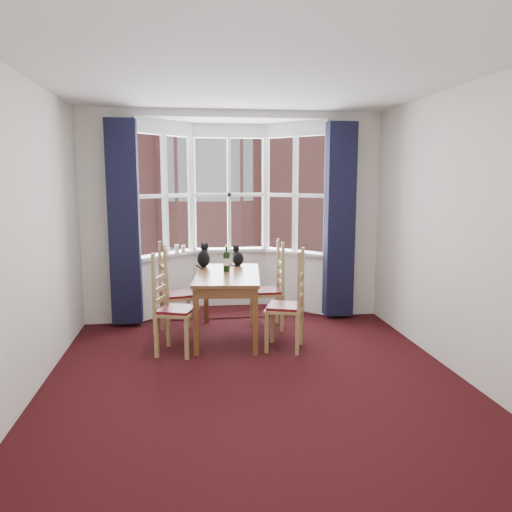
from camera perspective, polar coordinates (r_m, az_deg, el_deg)
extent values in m
plane|color=black|center=(4.88, 0.01, -14.24)|extent=(4.50, 4.50, 0.00)
plane|color=white|center=(4.58, 0.01, 20.03)|extent=(4.50, 4.50, 0.00)
plane|color=silver|center=(4.69, -25.00, 1.74)|extent=(0.00, 4.50, 4.50)
plane|color=silver|center=(5.18, 22.54, 2.49)|extent=(0.00, 4.50, 4.50)
plane|color=silver|center=(2.33, 7.45, -3.89)|extent=(4.00, 0.00, 4.00)
cube|color=silver|center=(6.80, -16.59, 4.15)|extent=(0.70, 0.12, 2.80)
cube|color=silver|center=(7.08, 10.89, 4.53)|extent=(0.70, 0.12, 2.80)
cube|color=#161732|center=(6.59, -14.83, 3.65)|extent=(0.38, 0.22, 2.60)
cube|color=#161732|center=(6.85, 9.53, 4.00)|extent=(0.38, 0.22, 2.60)
cube|color=brown|center=(5.98, -3.23, -2.18)|extent=(0.90, 1.46, 0.04)
cube|color=brown|center=(5.48, -6.86, -7.52)|extent=(0.07, 0.07, 0.75)
cube|color=brown|center=(6.71, -5.72, -4.45)|extent=(0.07, 0.07, 0.75)
cube|color=brown|center=(5.45, -0.07, -7.55)|extent=(0.07, 0.07, 0.75)
cube|color=brown|center=(6.69, -0.22, -4.45)|extent=(0.07, 0.07, 0.75)
cube|color=#A3864F|center=(5.56, -9.05, -6.20)|extent=(0.51, 0.53, 0.06)
cube|color=#560E12|center=(5.56, -9.06, -6.05)|extent=(0.46, 0.48, 0.03)
cube|color=#A3864F|center=(6.28, -8.91, -4.46)|extent=(0.48, 0.50, 0.06)
cube|color=#560E12|center=(6.28, -8.92, -4.32)|extent=(0.43, 0.45, 0.03)
cube|color=#A3864F|center=(5.64, 3.27, -5.89)|extent=(0.52, 0.53, 0.06)
cube|color=#560E12|center=(5.63, 3.27, -5.75)|extent=(0.46, 0.48, 0.03)
cube|color=#A3864F|center=(6.40, 1.20, -4.10)|extent=(0.41, 0.43, 0.06)
cube|color=#560E12|center=(6.40, 1.20, -3.97)|extent=(0.36, 0.38, 0.03)
ellipsoid|color=black|center=(6.44, -6.01, -0.33)|extent=(0.21, 0.25, 0.22)
sphere|color=black|center=(6.49, -5.90, 0.98)|extent=(0.12, 0.12, 0.10)
cone|color=black|center=(6.49, -6.15, 1.43)|extent=(0.04, 0.04, 0.05)
cone|color=black|center=(6.48, -5.66, 1.42)|extent=(0.04, 0.04, 0.05)
ellipsoid|color=black|center=(6.50, -2.07, -0.31)|extent=(0.19, 0.22, 0.19)
sphere|color=black|center=(6.55, -2.30, 0.82)|extent=(0.11, 0.11, 0.09)
cone|color=black|center=(6.53, -2.51, 1.19)|extent=(0.04, 0.04, 0.04)
cone|color=black|center=(6.55, -2.10, 1.21)|extent=(0.04, 0.04, 0.04)
cylinder|color=black|center=(6.09, -3.39, -0.71)|extent=(0.08, 0.08, 0.23)
sphere|color=black|center=(6.07, -3.40, 0.30)|extent=(0.07, 0.07, 0.07)
cylinder|color=black|center=(6.07, -3.40, 0.71)|extent=(0.03, 0.03, 0.10)
cylinder|color=gold|center=(6.06, -3.40, 1.12)|extent=(0.03, 0.03, 0.02)
cylinder|color=silver|center=(6.09, -3.39, -0.66)|extent=(0.08, 0.08, 0.09)
cylinder|color=white|center=(7.12, -9.04, 0.81)|extent=(0.06, 0.06, 0.12)
cylinder|color=white|center=(7.15, -8.31, 0.78)|extent=(0.06, 0.06, 0.11)
plane|color=#333335|center=(37.55, -6.62, -3.40)|extent=(80.00, 80.00, 0.00)
cube|color=#97544E|center=(18.73, -5.88, 5.99)|extent=(18.00, 6.00, 14.00)
cylinder|color=#97544E|center=(15.74, -5.52, 5.46)|extent=(3.20, 3.20, 14.00)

